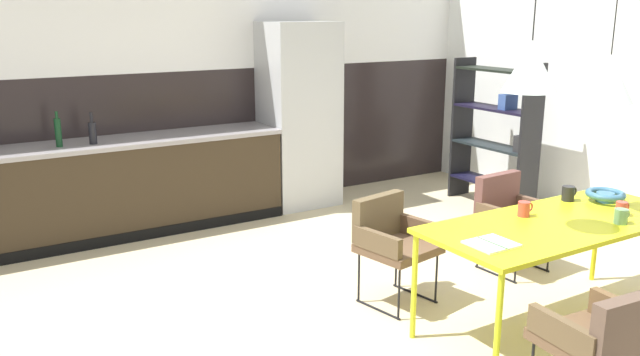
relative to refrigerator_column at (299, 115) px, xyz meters
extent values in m
plane|color=#C4B58D|center=(-0.86, -3.17, -0.97)|extent=(9.33, 9.33, 0.00)
cube|color=black|center=(-0.86, 0.36, -0.24)|extent=(6.58, 0.12, 1.46)
cube|color=#312618|center=(-2.20, 0.00, -0.54)|extent=(3.62, 0.60, 0.85)
cube|color=gray|center=(-2.20, 0.00, -0.09)|extent=(3.65, 0.63, 0.04)
cube|color=black|center=(-2.20, -0.30, -0.92)|extent=(3.62, 0.01, 0.10)
cube|color=#ADAFB2|center=(0.00, 0.00, 0.00)|extent=(0.74, 0.60, 1.93)
cube|color=gold|center=(0.02, -3.37, -0.25)|extent=(1.87, 0.79, 0.03)
cylinder|color=gold|center=(-0.88, -3.02, -0.61)|extent=(0.04, 0.04, 0.71)
cylinder|color=gold|center=(0.91, -3.02, -0.61)|extent=(0.04, 0.04, 0.71)
cylinder|color=#BFCD1C|center=(-0.88, -3.72, -0.61)|extent=(0.04, 0.04, 0.71)
cube|color=brown|center=(-0.64, -2.55, -0.55)|extent=(0.56, 0.54, 0.06)
cube|color=brown|center=(-0.68, -2.36, -0.37)|extent=(0.46, 0.16, 0.32)
cube|color=brown|center=(-0.43, -2.51, -0.45)|extent=(0.13, 0.42, 0.14)
cube|color=brown|center=(-0.86, -2.59, -0.45)|extent=(0.13, 0.42, 0.14)
cylinder|color=black|center=(-0.41, -2.70, -0.78)|extent=(0.02, 0.02, 0.38)
cylinder|color=black|center=(-0.80, -2.78, -0.78)|extent=(0.02, 0.02, 0.38)
cylinder|color=black|center=(-0.48, -2.33, -0.78)|extent=(0.02, 0.02, 0.38)
cylinder|color=black|center=(-0.88, -2.40, -0.78)|extent=(0.02, 0.02, 0.38)
cylinder|color=black|center=(-0.45, -2.51, -0.96)|extent=(0.09, 0.41, 0.02)
cylinder|color=black|center=(-0.84, -2.59, -0.96)|extent=(0.09, 0.41, 0.02)
cube|color=brown|center=(0.53, -2.55, -0.58)|extent=(0.51, 0.49, 0.06)
cube|color=brown|center=(0.52, -2.35, -0.38)|extent=(0.46, 0.11, 0.34)
cube|color=brown|center=(0.75, -2.54, -0.48)|extent=(0.07, 0.42, 0.14)
cube|color=brown|center=(0.31, -2.56, -0.48)|extent=(0.07, 0.42, 0.14)
cylinder|color=black|center=(0.74, -2.73, -0.79)|extent=(0.02, 0.02, 0.36)
cylinder|color=black|center=(0.34, -2.75, -0.79)|extent=(0.02, 0.02, 0.36)
cylinder|color=black|center=(0.72, -2.35, -0.79)|extent=(0.02, 0.02, 0.36)
cylinder|color=black|center=(0.32, -2.37, -0.79)|extent=(0.02, 0.02, 0.36)
cylinder|color=black|center=(0.73, -2.54, -0.96)|extent=(0.04, 0.41, 0.02)
cylinder|color=black|center=(0.33, -2.56, -0.96)|extent=(0.04, 0.41, 0.02)
cube|color=brown|center=(-0.64, -4.12, -0.55)|extent=(0.52, 0.50, 0.06)
cube|color=brown|center=(-0.65, -4.32, -0.37)|extent=(0.46, 0.12, 0.30)
cube|color=brown|center=(-0.85, -4.11, -0.45)|extent=(0.08, 0.42, 0.14)
cube|color=brown|center=(-0.42, -4.14, -0.45)|extent=(0.08, 0.42, 0.14)
cylinder|color=black|center=(-0.42, -3.95, -0.77)|extent=(0.02, 0.02, 0.39)
cylinder|color=#33607F|center=(0.63, -3.25, -0.20)|extent=(0.12, 0.12, 0.07)
torus|color=#356281|center=(0.63, -3.25, -0.18)|extent=(0.27, 0.27, 0.05)
cube|color=white|center=(-0.76, -3.46, -0.23)|extent=(0.13, 0.23, 0.01)
cube|color=white|center=(-0.63, -3.46, -0.23)|extent=(0.13, 0.23, 0.01)
cube|color=#4C7F4C|center=(-0.69, -3.46, -0.22)|extent=(0.01, 0.24, 0.00)
cylinder|color=#B23D33|center=(0.43, -3.51, -0.18)|extent=(0.07, 0.07, 0.10)
torus|color=#B23D33|center=(0.48, -3.51, -0.18)|extent=(0.07, 0.01, 0.07)
cylinder|color=#5B8456|center=(0.29, -3.60, -0.18)|extent=(0.08, 0.08, 0.09)
torus|color=#5B8456|center=(0.34, -3.60, -0.18)|extent=(0.07, 0.01, 0.07)
cylinder|color=#B23D33|center=(-0.12, -3.18, -0.18)|extent=(0.08, 0.08, 0.10)
torus|color=#B23D33|center=(-0.07, -3.18, -0.18)|extent=(0.07, 0.01, 0.07)
cylinder|color=black|center=(0.43, -3.09, -0.18)|extent=(0.09, 0.09, 0.10)
torus|color=black|center=(0.48, -3.09, -0.17)|extent=(0.07, 0.01, 0.07)
cylinder|color=black|center=(-2.14, -0.08, 0.02)|extent=(0.07, 0.07, 0.19)
cylinder|color=black|center=(-2.14, -0.08, 0.17)|extent=(0.03, 0.03, 0.09)
cylinder|color=#0F3319|center=(-2.42, -0.06, 0.05)|extent=(0.06, 0.06, 0.25)
cylinder|color=#0F3319|center=(-2.42, -0.06, 0.21)|extent=(0.03, 0.03, 0.06)
cube|color=black|center=(1.72, -0.64, -0.19)|extent=(0.30, 0.03, 1.55)
cube|color=black|center=(1.72, -1.62, -0.19)|extent=(0.30, 0.03, 1.55)
cube|color=black|center=(1.72, -1.13, -0.72)|extent=(0.30, 0.95, 0.02)
cube|color=black|center=(1.72, -1.13, -0.32)|extent=(0.30, 0.95, 0.02)
cube|color=#262628|center=(1.72, -1.53, -0.22)|extent=(0.18, 0.10, 0.17)
cube|color=black|center=(1.72, -1.13, 0.08)|extent=(0.30, 0.95, 0.02)
cube|color=#334C8C|center=(1.72, -1.29, 0.17)|extent=(0.18, 0.10, 0.16)
cube|color=black|center=(1.72, -1.13, 0.48)|extent=(0.30, 0.95, 0.02)
cone|color=silver|center=(-0.36, -3.35, 0.76)|extent=(0.32, 0.32, 0.30)
cone|color=silver|center=(0.39, -3.34, 0.65)|extent=(0.32, 0.32, 0.31)
camera|label=1|loc=(-3.36, -5.96, 1.06)|focal=36.55mm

